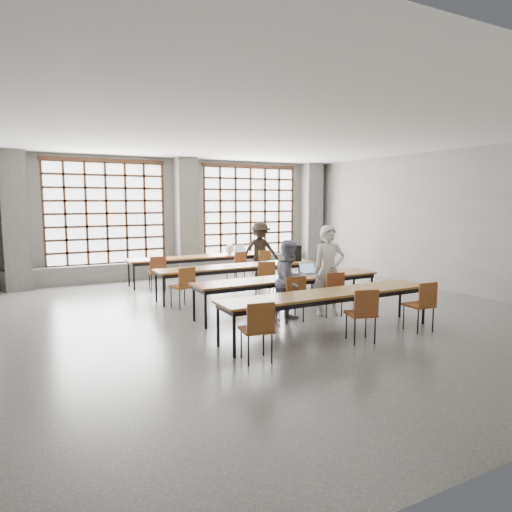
{
  "coord_description": "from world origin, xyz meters",
  "views": [
    {
      "loc": [
        -4.59,
        -7.72,
        2.25
      ],
      "look_at": [
        -0.23,
        0.4,
        1.13
      ],
      "focal_mm": 32.0,
      "sensor_mm": 36.0,
      "label": 1
    }
  ],
  "objects": [
    {
      "name": "sill_ledge",
      "position": [
        0.0,
        5.3,
        0.25
      ],
      "size": [
        9.8,
        0.35,
        0.5
      ],
      "primitive_type": "cube",
      "color": "#4F4F4D",
      "rests_on": "floor"
    },
    {
      "name": "student_female",
      "position": [
        -0.04,
        -0.59,
        0.76
      ],
      "size": [
        0.86,
        0.74,
        1.53
      ],
      "primitive_type": "imported",
      "rotation": [
        0.0,
        0.0,
        0.24
      ],
      "color": "#1A224F",
      "rests_on": "floor"
    },
    {
      "name": "student_back",
      "position": [
        1.58,
        3.53,
        0.84
      ],
      "size": [
        1.18,
        0.83,
        1.67
      ],
      "primitive_type": "imported",
      "rotation": [
        0.0,
        0.0,
        -0.2
      ],
      "color": "black",
      "rests_on": "floor"
    },
    {
      "name": "column_mid",
      "position": [
        0.0,
        5.22,
        1.75
      ],
      "size": [
        0.6,
        0.55,
        3.5
      ],
      "primitive_type": "cube",
      "color": "#4F4F4D",
      "rests_on": "floor"
    },
    {
      "name": "chair_mid_right",
      "position": [
        1.92,
        1.28,
        0.54
      ],
      "size": [
        0.49,
        0.49,
        0.88
      ],
      "color": "brown",
      "rests_on": "floor"
    },
    {
      "name": "desk_row_d",
      "position": [
        0.06,
        -1.69,
        0.66
      ],
      "size": [
        4.0,
        0.7,
        0.73
      ],
      "color": "brown",
      "rests_on": "floor"
    },
    {
      "name": "laptop_back",
      "position": [
        1.31,
        4.13,
        0.79
      ],
      "size": [
        0.44,
        0.4,
        0.26
      ],
      "color": "#B4B4B9",
      "rests_on": "desk_row_a"
    },
    {
      "name": "student_male",
      "position": [
        0.86,
        -0.59,
        0.89
      ],
      "size": [
        0.74,
        0.58,
        1.77
      ],
      "primitive_type": "imported",
      "rotation": [
        0.0,
        0.0,
        -0.27
      ],
      "color": "silver",
      "rests_on": "floor"
    },
    {
      "name": "paper_sheet_c",
      "position": [
        0.21,
        1.91,
        0.73
      ],
      "size": [
        0.34,
        0.28,
        0.0
      ],
      "primitive_type": "cube",
      "rotation": [
        0.0,
        0.0,
        -0.25
      ],
      "color": "white",
      "rests_on": "desk_row_b"
    },
    {
      "name": "chair_near_mid",
      "position": [
        0.23,
        -2.31,
        0.54
      ],
      "size": [
        0.53,
        0.53,
        0.88
      ],
      "color": "brown",
      "rests_on": "floor"
    },
    {
      "name": "backpack",
      "position": [
        1.71,
        1.96,
        0.93
      ],
      "size": [
        0.35,
        0.26,
        0.4
      ],
      "primitive_type": "cube",
      "rotation": [
        0.0,
        0.0,
        -0.19
      ],
      "color": "black",
      "rests_on": "desk_row_b"
    },
    {
      "name": "paper_sheet_b",
      "position": [
        -0.19,
        1.86,
        0.73
      ],
      "size": [
        0.36,
        0.33,
        0.0
      ],
      "primitive_type": "cube",
      "rotation": [
        0.0,
        0.0,
        -0.5
      ],
      "color": "silver",
      "rests_on": "desk_row_b"
    },
    {
      "name": "plastic_bag",
      "position": [
        0.88,
        4.08,
        0.87
      ],
      "size": [
        0.32,
        0.29,
        0.29
      ],
      "primitive_type": "ellipsoid",
      "rotation": [
        0.0,
        0.0,
        0.36
      ],
      "color": "white",
      "rests_on": "desk_row_a"
    },
    {
      "name": "wall_right",
      "position": [
        5.0,
        0.0,
        1.75
      ],
      "size": [
        0.0,
        11.0,
        11.0
      ],
      "primitive_type": "plane",
      "rotation": [
        1.57,
        0.0,
        -1.57
      ],
      "color": "slate",
      "rests_on": "floor"
    },
    {
      "name": "chair_back_right",
      "position": [
        1.59,
        3.4,
        0.54
      ],
      "size": [
        0.45,
        0.45,
        0.88
      ],
      "color": "brown",
      "rests_on": "floor"
    },
    {
      "name": "floor",
      "position": [
        0.0,
        0.0,
        0.0
      ],
      "size": [
        11.0,
        11.0,
        0.0
      ],
      "primitive_type": "plane",
      "color": "#494947",
      "rests_on": "ground"
    },
    {
      "name": "chair_mid_left",
      "position": [
        -1.47,
        1.29,
        0.54
      ],
      "size": [
        0.51,
        0.51,
        0.88
      ],
      "color": "brown",
      "rests_on": "floor"
    },
    {
      "name": "chair_front_right",
      "position": [
        0.85,
        -0.72,
        0.54
      ],
      "size": [
        0.47,
        0.47,
        0.88
      ],
      "color": "brown",
      "rests_on": "floor"
    },
    {
      "name": "ceiling",
      "position": [
        0.0,
        0.0,
        3.5
      ],
      "size": [
        11.0,
        11.0,
        0.0
      ],
      "primitive_type": "plane",
      "rotation": [
        3.14,
        0.0,
        0.0
      ],
      "color": "silver",
      "rests_on": "floor"
    },
    {
      "name": "mouse",
      "position": [
        1.21,
        -0.11,
        0.75
      ],
      "size": [
        0.11,
        0.09,
        0.04
      ],
      "primitive_type": "ellipsoid",
      "rotation": [
        0.0,
        0.0,
        -0.26
      ],
      "color": "white",
      "rests_on": "desk_row_c"
    },
    {
      "name": "chair_back_mid",
      "position": [
        0.8,
        3.4,
        0.54
      ],
      "size": [
        0.51,
        0.51,
        0.88
      ],
      "color": "maroon",
      "rests_on": "floor"
    },
    {
      "name": "column_left",
      "position": [
        -4.5,
        5.22,
        1.75
      ],
      "size": [
        0.6,
        0.55,
        3.5
      ],
      "primitive_type": "cube",
      "color": "#4F4F4D",
      "rests_on": "floor"
    },
    {
      "name": "desk_row_a",
      "position": [
        -0.02,
        4.03,
        0.66
      ],
      "size": [
        4.0,
        0.7,
        0.73
      ],
      "color": "brown",
      "rests_on": "floor"
    },
    {
      "name": "chair_front_left",
      "position": [
        -0.05,
        -0.72,
        0.54
      ],
      "size": [
        0.46,
        0.47,
        0.88
      ],
      "color": "brown",
      "rests_on": "floor"
    },
    {
      "name": "chair_near_left",
      "position": [
        -1.66,
        -2.31,
        0.54
      ],
      "size": [
        0.48,
        0.49,
        0.88
      ],
      "color": "brown",
      "rests_on": "floor"
    },
    {
      "name": "desk_row_c",
      "position": [
        0.26,
        -0.09,
        0.66
      ],
      "size": [
        4.0,
        0.7,
        0.73
      ],
      "color": "brown",
      "rests_on": "floor"
    },
    {
      "name": "chair_near_right",
      "position": [
        1.55,
        -2.32,
        0.54
      ],
      "size": [
        0.44,
        0.45,
        0.88
      ],
      "color": "brown",
      "rests_on": "floor"
    },
    {
      "name": "chair_back_left",
      "position": [
        -1.43,
        3.4,
        0.54
      ],
      "size": [
        0.47,
        0.47,
        0.88
      ],
      "color": "maroon",
      "rests_on": "floor"
    },
    {
      "name": "window_left",
      "position": [
        -2.25,
        5.42,
        1.9
      ],
      "size": [
        3.32,
        0.12,
        3.0
      ],
      "color": "white",
      "rests_on": "wall_back"
    },
    {
      "name": "red_pouch",
      "position": [
        -1.64,
        -2.24,
        0.5
      ],
      "size": [
        0.22,
        0.15,
        0.06
      ],
      "primitive_type": "cube",
      "rotation": [
        0.0,
        0.0,
        -0.41
      ],
      "color": "#AC152D",
      "rests_on": "chair_near_left"
    },
    {
      "name": "window_right",
      "position": [
        2.25,
        5.42,
        1.9
      ],
      "size": [
        3.32,
        0.12,
        3.0
      ],
      "color": "white",
      "rests_on": "wall_back"
    },
    {
      "name": "chair_mid_centre",
      "position": [
        0.49,
        1.29,
        0.54
      ],
      "size": [
        0.52,
        0.52,
        0.88
      ],
      "color": "brown",
      "rests_on": "floor"
    },
    {
      "name": "column_right",
      "position": [
        4.5,
        5.22,
        1.75
      ],
      "size": [
        0.6,
        0.55,
        3.5
      ],
      "primitive_type": "cube",
      "color": "#4F4F4D",
      "rests_on": "floor"
    },
    {
      "name": "desk_row_b",
      "position": [
        0.11,
        1.91,
        0.66
      ],
      "size": [
        4.0,
        0.7,
        0.73
      ],
      "color": "brown",
      "rests_on": "floor"
    },
    {
      "name": "laptop_front",
      "position": [
        0.82,
        0.02,
        0.79
      ],
      "size": [
        0.4,
        0.35,
        0.26
      ],
      "color": "#AEAFB3",
      "rests_on": "desk_row_c"
    },
    {
      "name": "phone",
      "position": [
        0.44,
        -0.19,
        0.74
      ],
      "size": [
        0.14,
        0.08,
        0.01
      ],
      "primitive_type": "cube",
      "rotation": [
        0.0,
        0.0,
        -0.19
      ],
      "color": "black",
      "rests_on": "desk_row_c"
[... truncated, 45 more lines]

